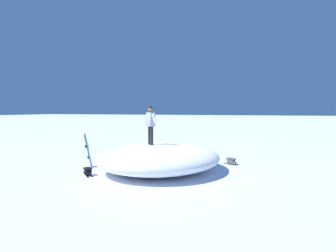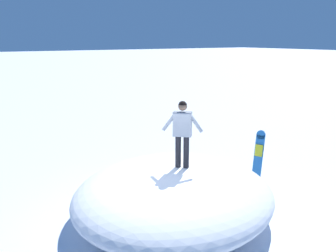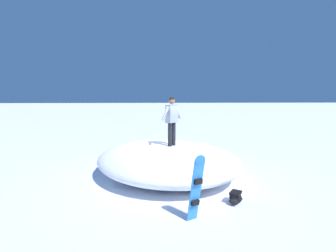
# 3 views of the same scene
# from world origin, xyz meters

# --- Properties ---
(ground) EXTENTS (240.00, 240.00, 0.00)m
(ground) POSITION_xyz_m (0.00, 0.00, 0.00)
(ground) COLOR white
(snow_mound) EXTENTS (7.13, 7.03, 1.14)m
(snow_mound) POSITION_xyz_m (-0.56, -0.31, 0.57)
(snow_mound) COLOR white
(snow_mound) RESTS_ON ground
(snowboarder_standing) EXTENTS (0.78, 0.75, 1.65)m
(snowboarder_standing) POSITION_xyz_m (-0.89, -0.44, 2.12)
(snowboarder_standing) COLOR black
(snowboarder_standing) RESTS_ON snow_mound
(snowboard_primary_upright) EXTENTS (0.40, 0.38, 1.57)m
(snowboard_primary_upright) POSITION_xyz_m (-3.88, -0.71, 0.81)
(snowboard_primary_upright) COLOR #2672BF
(snowboard_primary_upright) RESTS_ON ground
(backpack_near) EXTENTS (0.62, 0.54, 0.32)m
(backpack_near) POSITION_xyz_m (-3.02, -1.93, 0.17)
(backpack_near) COLOR black
(backpack_near) RESTS_ON ground
(backpack_far) EXTENTS (0.69, 0.51, 0.32)m
(backpack_far) POSITION_xyz_m (2.39, 1.78, 0.16)
(backpack_far) COLOR #4C4C51
(backpack_far) RESTS_ON ground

